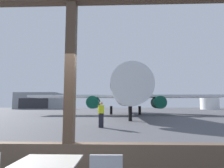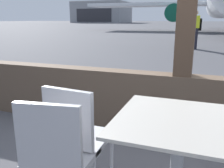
{
  "view_description": "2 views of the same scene",
  "coord_description": "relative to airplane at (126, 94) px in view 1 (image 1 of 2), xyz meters",
  "views": [
    {
      "loc": [
        0.98,
        -3.83,
        1.46
      ],
      "look_at": [
        0.47,
        10.54,
        3.09
      ],
      "focal_mm": 30.86,
      "sensor_mm": 36.0,
      "label": 1
    },
    {
      "loc": [
        0.19,
        -2.88,
        1.36
      ],
      "look_at": [
        -0.47,
        -1.07,
        0.85
      ],
      "focal_mm": 39.81,
      "sensor_mm": 36.0,
      "label": 2
    }
  ],
  "objects": [
    {
      "name": "window_frame",
      "position": [
        -2.07,
        -26.85,
        -1.95
      ],
      "size": [
        8.37,
        0.24,
        3.86
      ],
      "color": "brown",
      "rests_on": "ground"
    },
    {
      "name": "airplane",
      "position": [
        0.0,
        0.0,
        0.0
      ],
      "size": [
        30.95,
        31.46,
        10.15
      ],
      "color": "silver",
      "rests_on": "ground"
    },
    {
      "name": "fuel_storage_tank",
      "position": [
        35.54,
        48.74,
        -0.52
      ],
      "size": [
        7.11,
        7.11,
        5.49
      ],
      "primitive_type": "cylinder",
      "color": "white",
      "rests_on": "ground"
    },
    {
      "name": "distant_hangar",
      "position": [
        -36.89,
        56.37,
        0.31
      ],
      "size": [
        18.02,
        15.34,
        7.16
      ],
      "color": "gray",
      "rests_on": "ground"
    },
    {
      "name": "ground_crew_worker",
      "position": [
        -2.29,
        -17.57,
        -2.36
      ],
      "size": [
        0.4,
        0.52,
        1.74
      ],
      "color": "black",
      "rests_on": "ground"
    },
    {
      "name": "ground_plane",
      "position": [
        -2.07,
        13.15,
        -3.26
      ],
      "size": [
        220.0,
        220.0,
        0.0
      ],
      "primitive_type": "plane",
      "color": "#4C4C51"
    }
  ]
}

